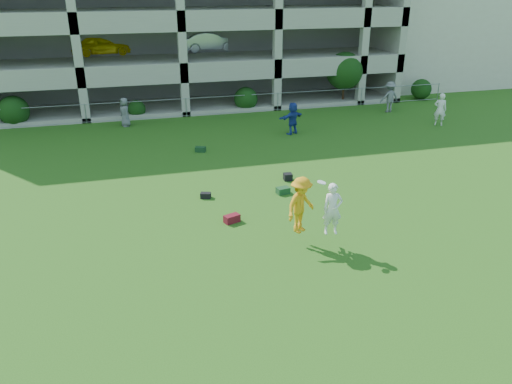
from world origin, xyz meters
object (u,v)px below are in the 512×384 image
object	(u,v)px
frisbee_contest	(308,206)
parking_garage	(166,8)
bystander_f	(389,97)
bystander_e	(440,109)
bystander_c	(125,112)
bystander_d	(293,118)
stucco_building	(435,17)
crate_d	(288,177)

from	to	relation	value
frisbee_contest	parking_garage	xyz separation A→B (m)	(-1.42, 26.16, 4.63)
bystander_f	bystander_e	bearing A→B (deg)	104.34
bystander_c	bystander_d	xyz separation A→B (m)	(8.90, -4.09, 0.05)
stucco_building	bystander_c	size ratio (longest dim) A/B	9.56
crate_d	bystander_d	bearing A→B (deg)	69.29
bystander_e	bystander_c	bearing A→B (deg)	17.67
bystander_c	bystander_f	distance (m)	16.62
frisbee_contest	crate_d	bearing A→B (deg)	77.20
bystander_f	bystander_d	bearing A→B (deg)	18.29
stucco_building	bystander_c	bearing A→B (deg)	-159.06
bystander_c	bystander_f	size ratio (longest dim) A/B	0.85
crate_d	parking_garage	size ratio (longest dim) A/B	0.01
bystander_e	crate_d	xyz separation A→B (m)	(-11.40, -5.98, -0.80)
bystander_d	frisbee_contest	distance (m)	12.71
bystander_c	bystander_e	size ratio (longest dim) A/B	0.88
frisbee_contest	stucco_building	bearing A→B (deg)	50.79
stucco_building	bystander_e	world-z (taller)	stucco_building
bystander_d	parking_garage	size ratio (longest dim) A/B	0.06
stucco_building	bystander_d	xyz separation A→B (m)	(-17.84, -14.32, -4.11)
frisbee_contest	bystander_f	bearing A→B (deg)	53.11
crate_d	frisbee_contest	size ratio (longest dim) A/B	0.18
stucco_building	bystander_f	size ratio (longest dim) A/B	8.17
bystander_c	bystander_e	xyz separation A→B (m)	(17.81, -4.72, 0.12)
bystander_d	bystander_f	size ratio (longest dim) A/B	0.90
crate_d	parking_garage	distance (m)	21.61
crate_d	frisbee_contest	world-z (taller)	frisbee_contest
stucco_building	crate_d	distance (m)	29.57
stucco_building	bystander_c	distance (m)	28.93
bystander_f	frisbee_contest	size ratio (longest dim) A/B	1.03
bystander_d	parking_garage	world-z (taller)	parking_garage
bystander_e	bystander_f	bearing A→B (deg)	-39.43
frisbee_contest	parking_garage	world-z (taller)	parking_garage
stucco_building	parking_garage	bearing A→B (deg)	-179.25
bystander_f	crate_d	xyz separation A→B (m)	(-10.19, -9.71, -0.83)
stucco_building	parking_garage	xyz separation A→B (m)	(-23.00, -0.30, 1.01)
bystander_e	parking_garage	xyz separation A→B (m)	(-14.08, 14.65, 5.06)
stucco_building	bystander_f	bearing A→B (deg)	-132.14
bystander_d	bystander_e	xyz separation A→B (m)	(8.91, -0.62, 0.07)
bystander_c	bystander_e	bearing A→B (deg)	57.48
frisbee_contest	parking_garage	bearing A→B (deg)	93.10
stucco_building	bystander_f	distance (m)	15.65
bystander_f	parking_garage	world-z (taller)	parking_garage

